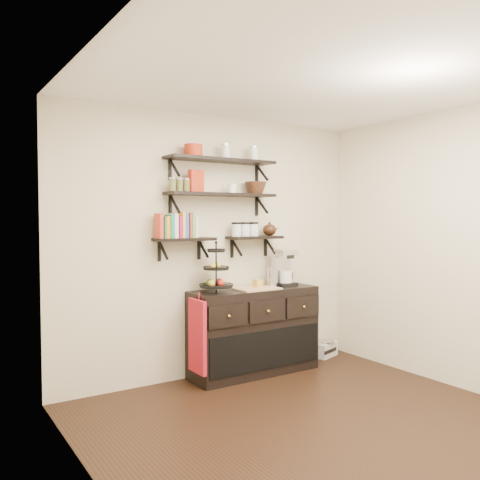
% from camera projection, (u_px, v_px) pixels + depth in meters
% --- Properties ---
extents(floor, '(3.50, 3.50, 0.00)m').
position_uv_depth(floor, '(328.00, 431.00, 3.92)').
color(floor, black).
rests_on(floor, ground).
extents(ceiling, '(3.50, 3.50, 0.02)m').
position_uv_depth(ceiling, '(331.00, 77.00, 3.80)').
color(ceiling, white).
rests_on(ceiling, back_wall).
extents(back_wall, '(3.50, 0.02, 2.70)m').
position_uv_depth(back_wall, '(215.00, 246.00, 5.33)').
color(back_wall, beige).
rests_on(back_wall, ground).
extents(left_wall, '(0.02, 3.50, 2.70)m').
position_uv_depth(left_wall, '(103.00, 270.00, 2.92)').
color(left_wall, beige).
rests_on(left_wall, ground).
extents(right_wall, '(0.02, 3.50, 2.70)m').
position_uv_depth(right_wall, '(467.00, 249.00, 4.81)').
color(right_wall, beige).
rests_on(right_wall, ground).
extents(shelf_top, '(1.20, 0.27, 0.23)m').
position_uv_depth(shelf_top, '(221.00, 161.00, 5.18)').
color(shelf_top, black).
rests_on(shelf_top, back_wall).
extents(shelf_mid, '(1.20, 0.27, 0.23)m').
position_uv_depth(shelf_mid, '(221.00, 195.00, 5.20)').
color(shelf_mid, black).
rests_on(shelf_mid, back_wall).
extents(shelf_low_left, '(0.60, 0.25, 0.23)m').
position_uv_depth(shelf_low_left, '(184.00, 240.00, 5.00)').
color(shelf_low_left, black).
rests_on(shelf_low_left, back_wall).
extents(shelf_low_right, '(0.60, 0.25, 0.23)m').
position_uv_depth(shelf_low_right, '(254.00, 238.00, 5.46)').
color(shelf_low_right, black).
rests_on(shelf_low_right, back_wall).
extents(cookbooks, '(0.40, 0.15, 0.26)m').
position_uv_depth(cookbooks, '(178.00, 226.00, 4.96)').
color(cookbooks, '#C43B29').
rests_on(cookbooks, shelf_low_left).
extents(glass_canisters, '(0.32, 0.10, 0.13)m').
position_uv_depth(glass_canisters, '(245.00, 230.00, 5.39)').
color(glass_canisters, silver).
rests_on(glass_canisters, shelf_low_right).
extents(sideboard, '(1.40, 0.50, 0.92)m').
position_uv_depth(sideboard, '(254.00, 331.00, 5.36)').
color(sideboard, black).
rests_on(sideboard, floor).
extents(fruit_stand, '(0.33, 0.33, 0.49)m').
position_uv_depth(fruit_stand, '(216.00, 275.00, 5.09)').
color(fruit_stand, black).
rests_on(fruit_stand, sideboard).
extents(candle, '(0.08, 0.08, 0.08)m').
position_uv_depth(candle, '(258.00, 283.00, 5.36)').
color(candle, '#B58E29').
rests_on(candle, sideboard).
extents(coffee_maker, '(0.23, 0.22, 0.40)m').
position_uv_depth(coffee_maker, '(283.00, 268.00, 5.57)').
color(coffee_maker, black).
rests_on(coffee_maker, sideboard).
extents(thermal_carafe, '(0.11, 0.11, 0.22)m').
position_uv_depth(thermal_carafe, '(272.00, 277.00, 5.44)').
color(thermal_carafe, silver).
rests_on(thermal_carafe, sideboard).
extents(apron, '(0.04, 0.30, 0.71)m').
position_uv_depth(apron, '(197.00, 336.00, 4.88)').
color(apron, maroon).
rests_on(apron, sideboard).
extents(radio, '(0.35, 0.27, 0.19)m').
position_uv_depth(radio, '(326.00, 349.00, 6.02)').
color(radio, silver).
rests_on(radio, floor).
extents(recipe_box, '(0.17, 0.09, 0.22)m').
position_uv_depth(recipe_box, '(196.00, 181.00, 5.03)').
color(recipe_box, '#A72913').
rests_on(recipe_box, shelf_mid).
extents(walnut_bowl, '(0.24, 0.24, 0.13)m').
position_uv_depth(walnut_bowl, '(256.00, 188.00, 5.42)').
color(walnut_bowl, black).
rests_on(walnut_bowl, shelf_mid).
extents(ramekins, '(0.09, 0.09, 0.10)m').
position_uv_depth(ramekins, '(232.00, 189.00, 5.26)').
color(ramekins, white).
rests_on(ramekins, shelf_mid).
extents(teapot, '(0.21, 0.16, 0.15)m').
position_uv_depth(teapot, '(270.00, 229.00, 5.56)').
color(teapot, black).
rests_on(teapot, shelf_low_right).
extents(red_pot, '(0.18, 0.18, 0.12)m').
position_uv_depth(red_pot, '(193.00, 151.00, 5.00)').
color(red_pot, '#A72913').
rests_on(red_pot, shelf_top).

